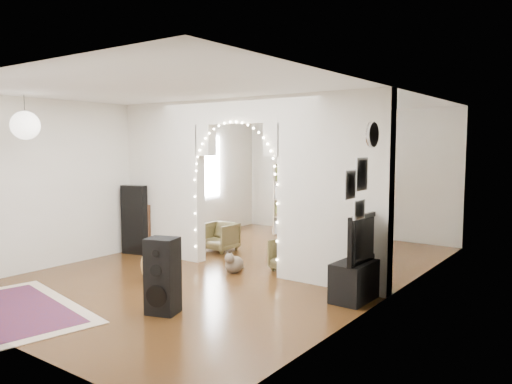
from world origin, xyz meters
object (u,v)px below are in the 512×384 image
Objects in this scene: bookcase at (308,201)px; media_console at (360,278)px; dining_table at (317,218)px; acoustic_guitar at (150,254)px; floor_speaker at (163,276)px; dining_chair_left at (220,237)px; dining_chair_right at (292,255)px.

media_console is at bearing -27.66° from bookcase.
media_console is 4.17m from bookcase.
acoustic_guitar is at bearing -106.44° from dining_table.
media_console is at bearing 31.77° from floor_speaker.
media_console is 0.63× the size of bookcase.
floor_speaker is 2.53m from media_console.
dining_chair_left is at bearing -85.61° from bookcase.
dining_chair_left is at bearing 100.78° from floor_speaker.
dining_chair_left is at bearing 163.22° from media_console.
floor_speaker reaches higher than media_console.
dining_table is 1.25m from dining_chair_right.
media_console is at bearing -18.84° from dining_chair_left.
acoustic_guitar is 1.06× the size of floor_speaker.
dining_table reaches higher than dining_chair_left.
floor_speaker reaches higher than dining_chair_right.
bookcase reaches higher than acoustic_guitar.
floor_speaker is (1.12, -0.81, 0.03)m from acoustic_guitar.
acoustic_guitar is at bearing -75.78° from dining_chair_left.
bookcase is 1.74m from dining_table.
floor_speaker reaches higher than dining_table.
floor_speaker is at bearing -56.04° from bookcase.
dining_table reaches higher than media_console.
media_console is 3.50m from dining_chair_left.
acoustic_guitar is at bearing -114.70° from dining_chair_right.
dining_table is (-1.63, 1.77, 0.43)m from media_console.
acoustic_guitar reaches higher than dining_table.
acoustic_guitar is 4.33m from bookcase.
dining_table is (1.00, -1.42, -0.11)m from bookcase.
dining_chair_right is (0.21, -1.16, -0.43)m from dining_table.
floor_speaker is at bearing -61.20° from dining_chair_left.
dining_table is 2.26× the size of dining_chair_right.
dining_table is at bearing 20.85° from dining_chair_left.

